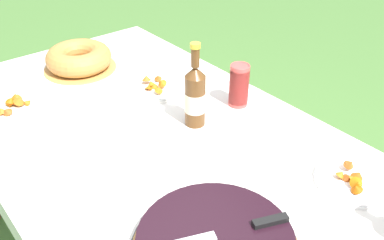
# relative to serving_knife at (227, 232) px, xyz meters

# --- Properties ---
(garden_table) EXTENTS (1.86, 1.01, 0.77)m
(garden_table) POSITION_rel_serving_knife_xyz_m (-0.48, 0.14, -0.13)
(garden_table) COLOR brown
(garden_table) RESTS_ON ground_plane
(tablecloth) EXTENTS (1.87, 1.02, 0.10)m
(tablecloth) POSITION_rel_serving_knife_xyz_m (-0.48, 0.14, -0.08)
(tablecloth) COLOR white
(tablecloth) RESTS_ON garden_table
(serving_knife) EXTENTS (0.16, 0.36, 0.01)m
(serving_knife) POSITION_rel_serving_knife_xyz_m (0.00, 0.00, 0.00)
(serving_knife) COLOR silver
(serving_knife) RESTS_ON berry_tart
(bundt_cake) EXTENTS (0.31, 0.31, 0.10)m
(bundt_cake) POSITION_rel_serving_knife_xyz_m (-1.13, 0.18, -0.01)
(bundt_cake) COLOR tan
(bundt_cake) RESTS_ON tablecloth
(cup_stack) EXTENTS (0.07, 0.07, 0.16)m
(cup_stack) POSITION_rel_serving_knife_xyz_m (-0.48, 0.50, 0.02)
(cup_stack) COLOR #E04C47
(cup_stack) RESTS_ON tablecloth
(cider_bottle_amber) EXTENTS (0.07, 0.07, 0.30)m
(cider_bottle_amber) POSITION_rel_serving_knife_xyz_m (-0.48, 0.29, 0.05)
(cider_bottle_amber) COLOR brown
(cider_bottle_amber) RESTS_ON tablecloth
(snack_plate_near) EXTENTS (0.23, 0.23, 0.06)m
(snack_plate_near) POSITION_rel_serving_knife_xyz_m (0.05, 0.46, -0.05)
(snack_plate_near) COLOR white
(snack_plate_near) RESTS_ON tablecloth
(snack_plate_left) EXTENTS (0.22, 0.22, 0.06)m
(snack_plate_left) POSITION_rel_serving_knife_xyz_m (-0.77, 0.32, -0.05)
(snack_plate_left) COLOR white
(snack_plate_left) RESTS_ON tablecloth
(snack_plate_right) EXTENTS (0.23, 0.23, 0.06)m
(snack_plate_right) POSITION_rel_serving_knife_xyz_m (-0.98, -0.17, -0.05)
(snack_plate_right) COLOR white
(snack_plate_right) RESTS_ON tablecloth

